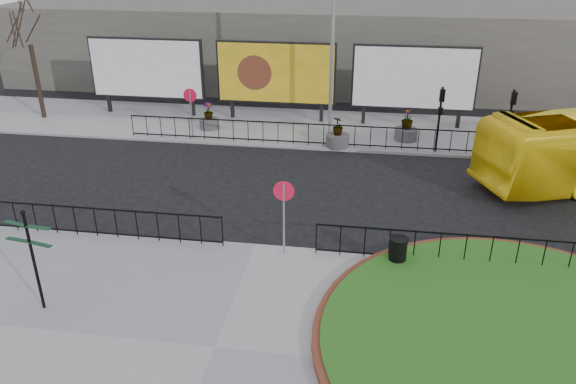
% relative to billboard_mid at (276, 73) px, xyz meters
% --- Properties ---
extents(ground, '(90.00, 90.00, 0.00)m').
position_rel_billboard_mid_xyz_m(ground, '(1.50, -12.97, -2.60)').
color(ground, black).
rests_on(ground, ground).
extents(pavement_near, '(30.00, 10.00, 0.12)m').
position_rel_billboard_mid_xyz_m(pavement_near, '(1.50, -17.97, -2.54)').
color(pavement_near, gray).
rests_on(pavement_near, ground).
extents(pavement_far, '(44.00, 6.00, 0.12)m').
position_rel_billboard_mid_xyz_m(pavement_far, '(1.50, -0.97, -2.54)').
color(pavement_far, gray).
rests_on(pavement_far, ground).
extents(brick_edge, '(10.40, 10.40, 0.18)m').
position_rel_billboard_mid_xyz_m(brick_edge, '(9.00, -16.97, -2.39)').
color(brick_edge, brown).
rests_on(brick_edge, pavement_near).
extents(grass_lawn, '(10.00, 10.00, 0.22)m').
position_rel_billboard_mid_xyz_m(grass_lawn, '(9.00, -16.97, -2.37)').
color(grass_lawn, '#224913').
rests_on(grass_lawn, pavement_near).
extents(railing_near_left, '(10.00, 0.10, 1.10)m').
position_rel_billboard_mid_xyz_m(railing_near_left, '(-4.50, -13.27, -1.93)').
color(railing_near_left, black).
rests_on(railing_near_left, pavement_near).
extents(railing_near_right, '(9.00, 0.10, 1.10)m').
position_rel_billboard_mid_xyz_m(railing_near_right, '(8.00, -13.27, -1.93)').
color(railing_near_right, black).
rests_on(railing_near_right, pavement_near).
extents(railing_far, '(18.00, 0.10, 1.10)m').
position_rel_billboard_mid_xyz_m(railing_far, '(2.50, -3.67, -1.93)').
color(railing_far, black).
rests_on(railing_far, pavement_far).
extents(speed_sign_far, '(0.64, 0.07, 2.47)m').
position_rel_billboard_mid_xyz_m(speed_sign_far, '(-3.50, -3.57, -0.68)').
color(speed_sign_far, gray).
rests_on(speed_sign_far, pavement_far).
extents(speed_sign_near, '(0.64, 0.07, 2.47)m').
position_rel_billboard_mid_xyz_m(speed_sign_near, '(2.50, -13.37, -0.68)').
color(speed_sign_near, gray).
rests_on(speed_sign_near, pavement_near).
extents(billboard_left, '(6.20, 0.31, 4.10)m').
position_rel_billboard_mid_xyz_m(billboard_left, '(-7.00, 0.00, 0.00)').
color(billboard_left, black).
rests_on(billboard_left, pavement_far).
extents(billboard_mid, '(6.20, 0.31, 4.10)m').
position_rel_billboard_mid_xyz_m(billboard_mid, '(0.00, 0.00, 0.00)').
color(billboard_mid, black).
rests_on(billboard_mid, pavement_far).
extents(billboard_right, '(6.20, 0.31, 4.10)m').
position_rel_billboard_mid_xyz_m(billboard_right, '(7.00, 0.00, 0.00)').
color(billboard_right, black).
rests_on(billboard_right, pavement_far).
extents(lamp_post, '(0.74, 0.18, 9.23)m').
position_rel_billboard_mid_xyz_m(lamp_post, '(3.01, -1.97, 2.23)').
color(lamp_post, gray).
rests_on(lamp_post, pavement_far).
extents(signal_pole_a, '(0.22, 0.26, 3.00)m').
position_rel_billboard_mid_xyz_m(signal_pole_a, '(8.00, -3.63, -0.50)').
color(signal_pole_a, black).
rests_on(signal_pole_a, pavement_far).
extents(signal_pole_b, '(0.22, 0.26, 3.00)m').
position_rel_billboard_mid_xyz_m(signal_pole_b, '(11.00, -3.63, -0.50)').
color(signal_pole_b, black).
rests_on(signal_pole_b, pavement_far).
extents(tree_left, '(2.00, 2.00, 7.00)m').
position_rel_billboard_mid_xyz_m(tree_left, '(-12.50, -1.47, 1.02)').
color(tree_left, '#2D2119').
rests_on(tree_left, pavement_far).
extents(building_backdrop, '(40.00, 10.00, 5.00)m').
position_rel_billboard_mid_xyz_m(building_backdrop, '(1.50, 9.03, -0.10)').
color(building_backdrop, '#5B5850').
rests_on(building_backdrop, ground).
extents(fingerpost_sign, '(1.38, 0.43, 2.96)m').
position_rel_billboard_mid_xyz_m(fingerpost_sign, '(-3.48, -17.11, -0.70)').
color(fingerpost_sign, black).
rests_on(fingerpost_sign, pavement_near).
extents(litter_bin, '(0.57, 0.57, 0.94)m').
position_rel_billboard_mid_xyz_m(litter_bin, '(6.00, -13.57, -2.00)').
color(litter_bin, black).
rests_on(litter_bin, pavement_near).
extents(planter_a, '(0.96, 0.96, 1.34)m').
position_rel_billboard_mid_xyz_m(planter_a, '(-3.15, -1.97, -2.03)').
color(planter_a, '#4C4C4F').
rests_on(planter_a, pavement_far).
extents(planter_b, '(1.09, 1.09, 1.43)m').
position_rel_billboard_mid_xyz_m(planter_b, '(3.50, -3.57, -2.03)').
color(planter_b, '#4C4C4F').
rests_on(planter_b, pavement_far).
extents(planter_c, '(1.09, 1.09, 1.56)m').
position_rel_billboard_mid_xyz_m(planter_c, '(6.70, -2.21, -1.95)').
color(planter_c, '#4C4C4F').
rests_on(planter_c, pavement_far).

